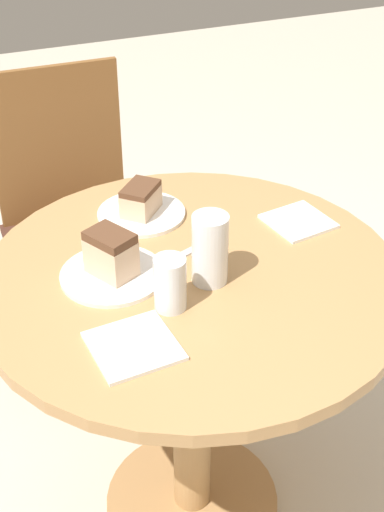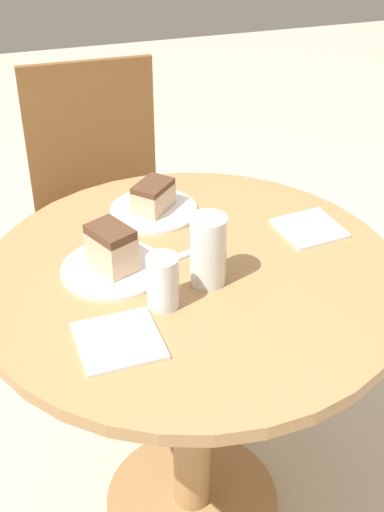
{
  "view_description": "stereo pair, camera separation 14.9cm",
  "coord_description": "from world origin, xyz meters",
  "views": [
    {
      "loc": [
        -0.48,
        -1.14,
        1.66
      ],
      "look_at": [
        0.0,
        0.0,
        0.82
      ],
      "focal_mm": 50.0,
      "sensor_mm": 36.0,
      "label": 1
    },
    {
      "loc": [
        -0.34,
        -1.19,
        1.66
      ],
      "look_at": [
        0.0,
        0.0,
        0.82
      ],
      "focal_mm": 50.0,
      "sensor_mm": 36.0,
      "label": 2
    }
  ],
  "objects": [
    {
      "name": "ground_plane",
      "position": [
        0.0,
        0.0,
        0.0
      ],
      "size": [
        8.0,
        8.0,
        0.0
      ],
      "primitive_type": "plane",
      "color": "beige"
    },
    {
      "name": "table",
      "position": [
        0.0,
        0.0,
        0.59
      ],
      "size": [
        0.91,
        0.91,
        0.78
      ],
      "color": "tan",
      "rests_on": "ground_plane"
    },
    {
      "name": "chair",
      "position": [
        -0.08,
        0.78,
        0.49
      ],
      "size": [
        0.44,
        0.42,
        0.95
      ],
      "rotation": [
        0.0,
        0.0,
        -0.02
      ],
      "color": "brown",
      "rests_on": "ground_plane"
    },
    {
      "name": "plate_near",
      "position": [
        -0.16,
        0.05,
        0.78
      ],
      "size": [
        0.22,
        0.22,
        0.01
      ],
      "color": "white",
      "rests_on": "table"
    },
    {
      "name": "plate_far",
      "position": [
        -0.02,
        0.26,
        0.78
      ],
      "size": [
        0.21,
        0.21,
        0.01
      ],
      "color": "white",
      "rests_on": "table"
    },
    {
      "name": "cake_slice_near",
      "position": [
        -0.16,
        0.05,
        0.84
      ],
      "size": [
        0.11,
        0.12,
        0.1
      ],
      "rotation": [
        0.0,
        0.0,
        3.61
      ],
      "color": "beige",
      "rests_on": "plate_near"
    },
    {
      "name": "cake_slice_far",
      "position": [
        -0.02,
        0.26,
        0.82
      ],
      "size": [
        0.12,
        0.12,
        0.07
      ],
      "rotation": [
        0.0,
        0.0,
        5.51
      ],
      "color": "beige",
      "rests_on": "plate_far"
    },
    {
      "name": "glass_lemonade",
      "position": [
        -0.09,
        -0.09,
        0.83
      ],
      "size": [
        0.06,
        0.06,
        0.11
      ],
      "color": "beige",
      "rests_on": "table"
    },
    {
      "name": "glass_water",
      "position": [
        0.02,
        -0.04,
        0.85
      ],
      "size": [
        0.08,
        0.08,
        0.15
      ],
      "color": "silver",
      "rests_on": "table"
    },
    {
      "name": "napkin_stack",
      "position": [
        -0.19,
        -0.18,
        0.78
      ],
      "size": [
        0.16,
        0.16,
        0.01
      ],
      "rotation": [
        0.0,
        0.0,
        0.07
      ],
      "color": "white",
      "rests_on": "table"
    },
    {
      "name": "fork",
      "position": [
        -0.03,
        0.05,
        0.78
      ],
      "size": [
        0.17,
        0.08,
        0.0
      ],
      "rotation": [
        0.0,
        0.0,
        0.35
      ],
      "color": "silver",
      "rests_on": "table"
    },
    {
      "name": "napkin_side",
      "position": [
        0.31,
        0.09,
        0.78
      ],
      "size": [
        0.16,
        0.16,
        0.01
      ],
      "rotation": [
        0.0,
        0.0,
        0.14
      ],
      "color": "white",
      "rests_on": "table"
    }
  ]
}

